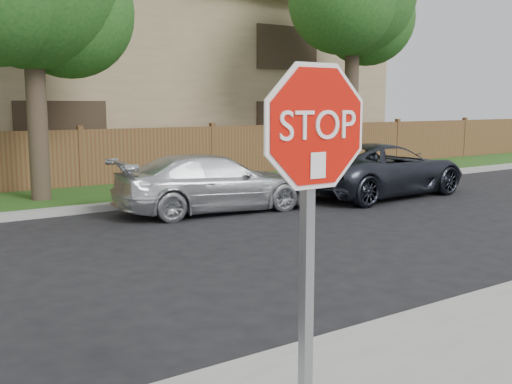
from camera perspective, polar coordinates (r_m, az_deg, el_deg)
stop_sign at (r=3.47m, az=5.43°, el=0.95°), size 1.01×0.13×2.55m
sedan_right at (r=12.68m, az=-4.14°, el=0.85°), size 4.35×2.15×1.22m
sedan_far_right at (r=15.16m, az=11.87°, el=2.11°), size 4.81×2.44×1.30m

